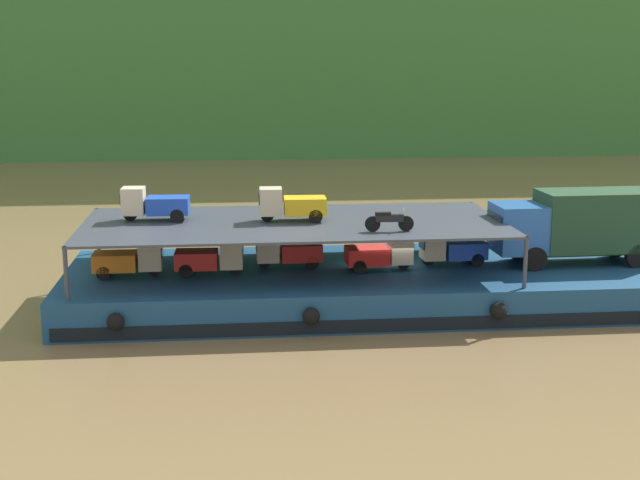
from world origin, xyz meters
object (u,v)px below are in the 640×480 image
covered_lorry (578,224)px  mini_truck_lower_mid (288,251)px  mini_truck_lower_fore (380,254)px  mini_truck_lower_stern (129,260)px  cargo_barge (384,284)px  motorcycle_upper_port (389,220)px  mini_truck_upper_mid (291,204)px  mini_truck_lower_aft (211,258)px  mini_truck_upper_stern (154,204)px  mini_truck_lower_bow (452,249)px

covered_lorry → mini_truck_lower_mid: bearing=177.1°
mini_truck_lower_fore → mini_truck_lower_stern: bearing=-179.8°
cargo_barge → motorcycle_upper_port: size_ratio=13.85×
mini_truck_lower_stern → mini_truck_upper_mid: bearing=6.0°
covered_lorry → mini_truck_lower_aft: covered_lorry is taller
mini_truck_lower_aft → mini_truck_upper_mid: (3.31, 0.70, 2.00)m
covered_lorry → motorcycle_upper_port: 8.78m
cargo_barge → covered_lorry: size_ratio=3.34×
mini_truck_lower_aft → mini_truck_upper_stern: 3.33m
mini_truck_lower_mid → mini_truck_lower_fore: (3.75, -0.91, 0.00)m
mini_truck_upper_stern → mini_truck_upper_mid: (5.59, -0.67, 0.00)m
mini_truck_upper_stern → mini_truck_lower_mid: bearing=-4.3°
mini_truck_lower_fore → mini_truck_upper_mid: bearing=169.9°
covered_lorry → mini_truck_lower_aft: (-15.40, -0.36, -1.00)m
covered_lorry → mini_truck_lower_bow: (-5.32, 0.32, -1.00)m
mini_truck_upper_stern → motorcycle_upper_port: (9.19, -3.18, -0.26)m
covered_lorry → mini_truck_upper_stern: bearing=176.7°
covered_lorry → mini_truck_lower_stern: covered_lorry is taller
covered_lorry → mini_truck_lower_bow: bearing=176.5°
mini_truck_lower_mid → covered_lorry: bearing=-2.9°
cargo_barge → mini_truck_upper_stern: (-9.49, 0.81, 3.44)m
cargo_barge → mini_truck_lower_stern: 10.55m
cargo_barge → covered_lorry: (8.19, -0.20, 2.45)m
mini_truck_lower_fore → mini_truck_lower_bow: size_ratio=1.00×
mini_truck_lower_stern → mini_truck_lower_bow: (13.30, 0.66, 0.00)m
mini_truck_lower_aft → mini_truck_lower_stern: bearing=179.7°
covered_lorry → motorcycle_upper_port: size_ratio=4.15×
cargo_barge → mini_truck_lower_aft: 7.37m
covered_lorry → mini_truck_lower_mid: 12.28m
cargo_barge → mini_truck_lower_stern: bearing=-177.0°
covered_lorry → mini_truck_lower_fore: bearing=-178.0°
mini_truck_upper_stern → mini_truck_upper_mid: size_ratio=1.00×
mini_truck_lower_stern → covered_lorry: bearing=1.1°
mini_truck_lower_stern → mini_truck_upper_stern: size_ratio=0.99×
cargo_barge → mini_truck_lower_bow: size_ratio=9.46×
mini_truck_lower_fore → mini_truck_lower_bow: (3.16, 0.62, 0.00)m
cargo_barge → motorcycle_upper_port: motorcycle_upper_port is taller
mini_truck_lower_mid → cargo_barge: bearing=-5.7°
mini_truck_lower_stern → mini_truck_lower_mid: (6.39, 0.95, 0.00)m
mini_truck_lower_aft → mini_truck_lower_bow: same height
mini_truck_lower_mid → motorcycle_upper_port: size_ratio=1.46×
cargo_barge → covered_lorry: 8.55m
cargo_barge → motorcycle_upper_port: 3.98m
mini_truck_lower_stern → cargo_barge: bearing=3.0°
mini_truck_lower_fore → motorcycle_upper_port: 2.55m
motorcycle_upper_port → mini_truck_upper_mid: bearing=145.2°
mini_truck_lower_aft → mini_truck_lower_fore: same height
cargo_barge → mini_truck_lower_bow: mini_truck_lower_bow is taller
mini_truck_lower_stern → mini_truck_lower_fore: (10.14, 0.04, 0.00)m
mini_truck_lower_mid → mini_truck_lower_bow: size_ratio=1.00×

